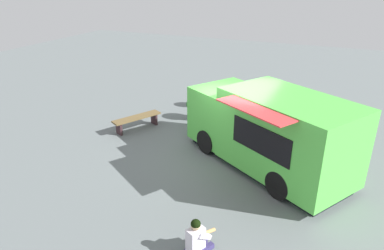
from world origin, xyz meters
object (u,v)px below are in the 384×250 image
object	(u,v)px
person_customer	(197,240)
planter_flowering_far	(201,97)
planter_flowering_near	(195,107)
plaza_bench	(137,119)
food_truck	(268,132)

from	to	relation	value
person_customer	planter_flowering_far	xyz separation A→B (m)	(-3.19, 7.91, 0.09)
planter_flowering_near	plaza_bench	distance (m)	2.33
plaza_bench	planter_flowering_far	bearing A→B (deg)	68.92
planter_flowering_near	plaza_bench	world-z (taller)	planter_flowering_near
planter_flowering_near	planter_flowering_far	world-z (taller)	planter_flowering_near
planter_flowering_near	plaza_bench	xyz separation A→B (m)	(-1.52, -1.75, -0.11)
food_truck	person_customer	size ratio (longest dim) A/B	6.55
person_customer	plaza_bench	xyz separation A→B (m)	(-4.39, 4.78, 0.05)
food_truck	planter_flowering_far	bearing A→B (deg)	133.14
food_truck	plaza_bench	world-z (taller)	food_truck
person_customer	plaza_bench	world-z (taller)	person_customer
food_truck	person_customer	xyz separation A→B (m)	(-0.47, -4.00, -0.80)
planter_flowering_near	planter_flowering_far	distance (m)	1.41
planter_flowering_far	planter_flowering_near	bearing A→B (deg)	-76.86
food_truck	planter_flowering_far	size ratio (longest dim) A/B	6.88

